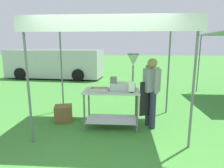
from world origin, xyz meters
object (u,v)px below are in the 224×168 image
(donut_tray, at_px, (99,90))
(vendor, at_px, (151,89))
(donut_fryer, at_px, (126,77))
(supply_crate, at_px, (64,113))
(menu_sign, at_px, (132,88))
(donut_cart, at_px, (111,101))
(van_silver, at_px, (56,64))
(stall_canopy, at_px, (112,26))

(donut_tray, relative_size, vendor, 0.25)
(donut_fryer, bearing_deg, supply_crate, 168.77)
(donut_fryer, relative_size, menu_sign, 3.29)
(donut_cart, height_order, donut_fryer, donut_fryer)
(donut_tray, bearing_deg, van_silver, 116.79)
(vendor, height_order, supply_crate, vendor)
(supply_crate, bearing_deg, stall_canopy, -9.80)
(stall_canopy, xyz_separation_m, donut_tray, (-0.27, -0.19, -1.38))
(donut_fryer, height_order, supply_crate, donut_fryer)
(stall_canopy, xyz_separation_m, donut_fryer, (0.31, -0.09, -1.10))
(menu_sign, bearing_deg, donut_cart, 156.16)
(donut_tray, distance_m, donut_fryer, 0.66)
(stall_canopy, height_order, vendor, stall_canopy)
(menu_sign, bearing_deg, supply_crate, 163.21)
(menu_sign, height_order, van_silver, van_silver)
(donut_fryer, height_order, menu_sign, donut_fryer)
(stall_canopy, height_order, donut_cart, stall_canopy)
(menu_sign, bearing_deg, stall_canopy, 146.45)
(donut_cart, xyz_separation_m, vendor, (0.90, 0.10, 0.27))
(stall_canopy, distance_m, donut_cart, 1.67)
(menu_sign, xyz_separation_m, vendor, (0.46, 0.29, -0.09))
(donut_cart, height_order, donut_tray, donut_tray)
(donut_tray, bearing_deg, donut_cart, 19.06)
(van_silver, bearing_deg, donut_tray, -63.21)
(donut_cart, bearing_deg, vendor, 6.09)
(vendor, bearing_deg, donut_cart, -173.91)
(donut_fryer, xyz_separation_m, menu_sign, (0.13, -0.20, -0.20))
(donut_tray, xyz_separation_m, menu_sign, (0.72, -0.10, 0.08))
(vendor, bearing_deg, menu_sign, -147.30)
(vendor, bearing_deg, stall_canopy, 179.86)
(donut_fryer, bearing_deg, donut_tray, -170.49)
(donut_fryer, bearing_deg, donut_cart, -179.30)
(menu_sign, distance_m, van_silver, 8.43)
(menu_sign, bearing_deg, van_silver, 120.85)
(vendor, bearing_deg, supply_crate, 174.22)
(stall_canopy, bearing_deg, van_silver, 119.19)
(supply_crate, bearing_deg, menu_sign, -16.79)
(donut_tray, height_order, donut_fryer, donut_fryer)
(stall_canopy, relative_size, supply_crate, 6.38)
(donut_cart, bearing_deg, stall_canopy, 90.00)
(stall_canopy, distance_m, donut_fryer, 1.15)
(stall_canopy, bearing_deg, supply_crate, 170.20)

